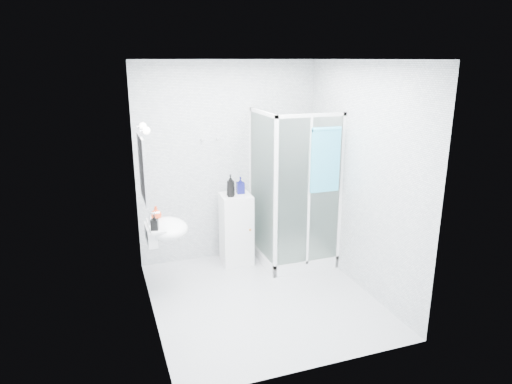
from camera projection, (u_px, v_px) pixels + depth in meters
name	position (u px, v px, depth m)	size (l,w,h in m)	color
room	(263.00, 188.00, 4.80)	(2.40, 2.60, 2.60)	silver
shower_enclosure	(290.00, 231.00, 5.95)	(0.90, 0.95, 2.00)	white
wall_basin	(165.00, 229.00, 5.04)	(0.46, 0.56, 0.35)	white
mirror	(142.00, 169.00, 4.78)	(0.02, 0.60, 0.70)	white
vanity_lights	(144.00, 128.00, 4.67)	(0.10, 0.40, 0.08)	silver
wall_hooks	(210.00, 140.00, 5.77)	(0.23, 0.06, 0.03)	silver
storage_cabinet	(236.00, 229.00, 5.95)	(0.40, 0.42, 0.94)	white
hand_towel	(326.00, 158.00, 5.38)	(0.37, 0.05, 0.78)	#35A4CA
shampoo_bottle_a	(231.00, 186.00, 5.71)	(0.11, 0.11, 0.28)	black
shampoo_bottle_b	(240.00, 185.00, 5.86)	(0.10, 0.10, 0.22)	#0E1056
soap_dispenser_orange	(156.00, 213.00, 5.12)	(0.12, 0.12, 0.16)	red
soap_dispenser_black	(154.00, 222.00, 4.81)	(0.08, 0.08, 0.17)	black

